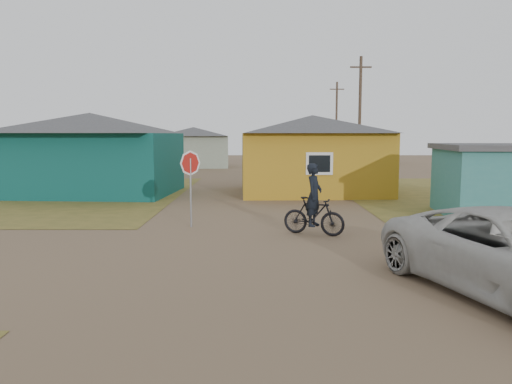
# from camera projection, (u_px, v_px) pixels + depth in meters

# --- Properties ---
(ground) EXTENTS (120.00, 120.00, 0.00)m
(ground) POSITION_uv_depth(u_px,v_px,m) (269.00, 263.00, 11.45)
(ground) COLOR brown
(house_teal) EXTENTS (8.93, 7.08, 4.00)m
(house_teal) POSITION_uv_depth(u_px,v_px,m) (91.00, 152.00, 24.64)
(house_teal) COLOR #0B3F3C
(house_teal) RESTS_ON ground
(house_yellow) EXTENTS (7.72, 6.76, 3.90)m
(house_yellow) POSITION_uv_depth(u_px,v_px,m) (312.00, 153.00, 25.13)
(house_yellow) COLOR #AE7F1A
(house_yellow) RESTS_ON ground
(house_pale_west) EXTENTS (7.04, 6.15, 3.60)m
(house_pale_west) POSITION_uv_depth(u_px,v_px,m) (194.00, 146.00, 45.03)
(house_pale_west) COLOR gray
(house_pale_west) RESTS_ON ground
(house_beige_east) EXTENTS (6.95, 6.05, 3.60)m
(house_beige_east) POSITION_uv_depth(u_px,v_px,m) (357.00, 145.00, 50.96)
(house_beige_east) COLOR gray
(house_beige_east) RESTS_ON ground
(house_pale_north) EXTENTS (6.28, 5.81, 3.40)m
(house_pale_north) POSITION_uv_depth(u_px,v_px,m) (137.00, 145.00, 56.97)
(house_pale_north) COLOR gray
(house_pale_north) RESTS_ON ground
(utility_pole_near) EXTENTS (1.40, 0.20, 8.00)m
(utility_pole_near) POSITION_uv_depth(u_px,v_px,m) (360.00, 116.00, 32.82)
(utility_pole_near) COLOR #49382B
(utility_pole_near) RESTS_ON ground
(utility_pole_far) EXTENTS (1.40, 0.20, 8.00)m
(utility_pole_far) POSITION_uv_depth(u_px,v_px,m) (336.00, 122.00, 48.71)
(utility_pole_far) COLOR #49382B
(utility_pole_far) RESTS_ON ground
(stop_sign) EXTENTS (0.75, 0.36, 2.44)m
(stop_sign) POSITION_uv_depth(u_px,v_px,m) (190.00, 171.00, 15.72)
(stop_sign) COLOR gray
(stop_sign) RESTS_ON ground
(cyclist) EXTENTS (1.91, 1.26, 2.11)m
(cyclist) POSITION_uv_depth(u_px,v_px,m) (314.00, 209.00, 14.60)
(cyclist) COLOR black
(cyclist) RESTS_ON ground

